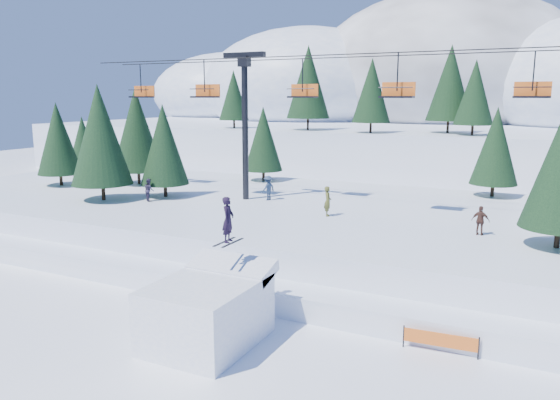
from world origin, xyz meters
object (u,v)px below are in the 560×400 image
at_px(jump_kicker, 208,309).
at_px(chairlift, 386,104).
at_px(banner_far, 559,345).
at_px(banner_near, 440,340).

bearing_deg(jump_kicker, chairlift, 81.62).
bearing_deg(banner_far, chairlift, 131.13).
height_order(banner_near, banner_far, same).
distance_m(jump_kicker, chairlift, 18.37).
distance_m(jump_kicker, banner_far, 13.52).
height_order(jump_kicker, banner_near, jump_kicker).
bearing_deg(banner_near, jump_kicker, -159.96).
distance_m(jump_kicker, banner_near, 9.16).
distance_m(banner_near, banner_far, 4.37).
height_order(chairlift, banner_far, chairlift).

